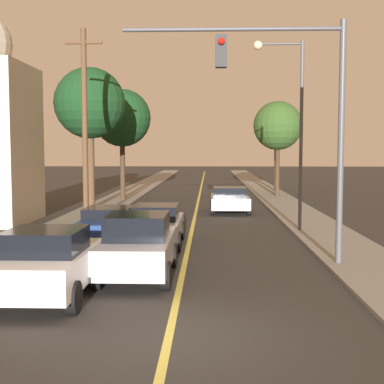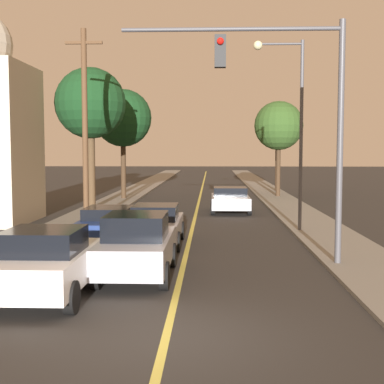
{
  "view_description": "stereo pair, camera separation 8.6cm",
  "coord_description": "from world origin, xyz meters",
  "px_view_note": "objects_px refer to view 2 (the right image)",
  "views": [
    {
      "loc": [
        0.72,
        -9.37,
        3.36
      ],
      "look_at": [
        0.0,
        12.92,
        1.6
      ],
      "focal_mm": 50.0,
      "sensor_mm": 36.0,
      "label": 1
    },
    {
      "loc": [
        0.81,
        -9.37,
        3.36
      ],
      "look_at": [
        0.0,
        12.92,
        1.6
      ],
      "focal_mm": 50.0,
      "sensor_mm": 36.0,
      "label": 2
    }
  ],
  "objects_px": {
    "traffic_signal_mast": "(290,97)",
    "tree_right_near": "(277,125)",
    "car_near_lane_second": "(156,224)",
    "utility_pole_left": "(85,124)",
    "car_outer_lane_second": "(109,223)",
    "car_outer_lane_front": "(46,263)",
    "tree_right_far": "(279,126)",
    "car_far_oncoming": "(230,200)",
    "streetlamp_right": "(290,110)",
    "tree_left_far": "(123,118)",
    "tree_left_near": "(90,104)",
    "car_near_lane_front": "(137,246)"
  },
  "relations": [
    {
      "from": "car_near_lane_second",
      "to": "car_outer_lane_front",
      "type": "xyz_separation_m",
      "value": [
        -1.78,
        -6.83,
        0.07
      ]
    },
    {
      "from": "utility_pole_left",
      "to": "car_outer_lane_second",
      "type": "bearing_deg",
      "value": -65.18
    },
    {
      "from": "tree_right_near",
      "to": "tree_left_near",
      "type": "bearing_deg",
      "value": -131.97
    },
    {
      "from": "car_near_lane_front",
      "to": "tree_left_near",
      "type": "xyz_separation_m",
      "value": [
        -4.71,
        15.58,
        5.02
      ]
    },
    {
      "from": "car_near_lane_second",
      "to": "utility_pole_left",
      "type": "bearing_deg",
      "value": 128.51
    },
    {
      "from": "car_near_lane_second",
      "to": "tree_right_near",
      "type": "height_order",
      "value": "tree_right_near"
    },
    {
      "from": "traffic_signal_mast",
      "to": "streetlamp_right",
      "type": "bearing_deg",
      "value": 81.54
    },
    {
      "from": "car_outer_lane_second",
      "to": "car_far_oncoming",
      "type": "relative_size",
      "value": 1.08
    },
    {
      "from": "car_outer_lane_second",
      "to": "tree_right_far",
      "type": "height_order",
      "value": "tree_right_far"
    },
    {
      "from": "traffic_signal_mast",
      "to": "utility_pole_left",
      "type": "relative_size",
      "value": 0.82
    },
    {
      "from": "utility_pole_left",
      "to": "tree_right_far",
      "type": "distance_m",
      "value": 17.94
    },
    {
      "from": "car_outer_lane_second",
      "to": "car_outer_lane_front",
      "type": "bearing_deg",
      "value": -90.0
    },
    {
      "from": "tree_left_near",
      "to": "tree_right_near",
      "type": "distance_m",
      "value": 17.73
    },
    {
      "from": "car_near_lane_front",
      "to": "traffic_signal_mast",
      "type": "distance_m",
      "value": 5.95
    },
    {
      "from": "traffic_signal_mast",
      "to": "tree_right_far",
      "type": "xyz_separation_m",
      "value": [
        2.5,
        22.45,
        0.19
      ]
    },
    {
      "from": "traffic_signal_mast",
      "to": "tree_left_near",
      "type": "xyz_separation_m",
      "value": [
        -8.85,
        14.05,
        1.04
      ]
    },
    {
      "from": "car_far_oncoming",
      "to": "tree_left_far",
      "type": "relative_size",
      "value": 0.53
    },
    {
      "from": "traffic_signal_mast",
      "to": "streetlamp_right",
      "type": "distance_m",
      "value": 6.4
    },
    {
      "from": "car_near_lane_second",
      "to": "tree_right_near",
      "type": "bearing_deg",
      "value": 73.4
    },
    {
      "from": "car_near_lane_front",
      "to": "tree_left_far",
      "type": "relative_size",
      "value": 0.56
    },
    {
      "from": "traffic_signal_mast",
      "to": "streetlamp_right",
      "type": "xyz_separation_m",
      "value": [
        0.94,
        6.33,
        0.12
      ]
    },
    {
      "from": "car_outer_lane_front",
      "to": "car_far_oncoming",
      "type": "height_order",
      "value": "car_outer_lane_front"
    },
    {
      "from": "car_outer_lane_second",
      "to": "tree_right_near",
      "type": "bearing_deg",
      "value": 69.03
    },
    {
      "from": "car_outer_lane_front",
      "to": "tree_left_near",
      "type": "bearing_deg",
      "value": 99.42
    },
    {
      "from": "car_far_oncoming",
      "to": "streetlamp_right",
      "type": "relative_size",
      "value": 0.51
    },
    {
      "from": "tree_left_far",
      "to": "utility_pole_left",
      "type": "bearing_deg",
      "value": -87.99
    },
    {
      "from": "car_outer_lane_second",
      "to": "utility_pole_left",
      "type": "bearing_deg",
      "value": 114.82
    },
    {
      "from": "car_outer_lane_front",
      "to": "car_outer_lane_second",
      "type": "relative_size",
      "value": 0.91
    },
    {
      "from": "car_near_lane_second",
      "to": "traffic_signal_mast",
      "type": "distance_m",
      "value": 6.67
    },
    {
      "from": "car_far_oncoming",
      "to": "car_near_lane_front",
      "type": "bearing_deg",
      "value": 78.69
    },
    {
      "from": "car_near_lane_second",
      "to": "car_far_oncoming",
      "type": "relative_size",
      "value": 1.03
    },
    {
      "from": "utility_pole_left",
      "to": "tree_right_near",
      "type": "height_order",
      "value": "utility_pole_left"
    },
    {
      "from": "utility_pole_left",
      "to": "tree_right_near",
      "type": "relative_size",
      "value": 1.29
    },
    {
      "from": "car_near_lane_second",
      "to": "traffic_signal_mast",
      "type": "xyz_separation_m",
      "value": [
        4.15,
        -3.26,
        4.09
      ]
    },
    {
      "from": "streetlamp_right",
      "to": "tree_right_far",
      "type": "relative_size",
      "value": 1.14
    },
    {
      "from": "car_far_oncoming",
      "to": "tree_right_far",
      "type": "height_order",
      "value": "tree_right_far"
    },
    {
      "from": "car_near_lane_second",
      "to": "car_far_oncoming",
      "type": "height_order",
      "value": "car_near_lane_second"
    },
    {
      "from": "car_near_lane_front",
      "to": "car_outer_lane_second",
      "type": "bearing_deg",
      "value": 108.09
    },
    {
      "from": "car_near_lane_second",
      "to": "streetlamp_right",
      "type": "height_order",
      "value": "streetlamp_right"
    },
    {
      "from": "traffic_signal_mast",
      "to": "tree_right_near",
      "type": "relative_size",
      "value": 1.05
    },
    {
      "from": "car_near_lane_second",
      "to": "traffic_signal_mast",
      "type": "height_order",
      "value": "traffic_signal_mast"
    },
    {
      "from": "tree_right_near",
      "to": "streetlamp_right",
      "type": "bearing_deg",
      "value": -95.63
    },
    {
      "from": "car_near_lane_front",
      "to": "car_outer_lane_second",
      "type": "height_order",
      "value": "car_near_lane_front"
    },
    {
      "from": "car_outer_lane_front",
      "to": "streetlamp_right",
      "type": "relative_size",
      "value": 0.5
    },
    {
      "from": "car_outer_lane_front",
      "to": "tree_right_near",
      "type": "distance_m",
      "value": 32.39
    },
    {
      "from": "car_outer_lane_front",
      "to": "tree_right_far",
      "type": "bearing_deg",
      "value": 72.05
    },
    {
      "from": "car_outer_lane_front",
      "to": "tree_right_far",
      "type": "xyz_separation_m",
      "value": [
        8.43,
        26.02,
        4.21
      ]
    },
    {
      "from": "car_near_lane_second",
      "to": "car_outer_lane_front",
      "type": "relative_size",
      "value": 1.04
    },
    {
      "from": "car_outer_lane_front",
      "to": "tree_left_far",
      "type": "relative_size",
      "value": 0.52
    },
    {
      "from": "tree_right_far",
      "to": "utility_pole_left",
      "type": "bearing_deg",
      "value": -124.55
    }
  ]
}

